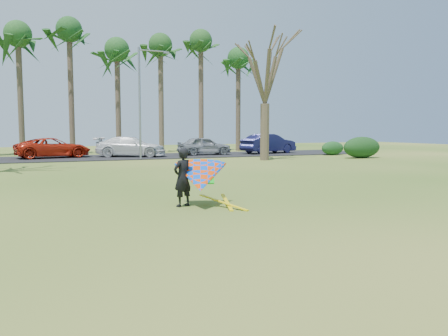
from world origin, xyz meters
name	(u,v)px	position (x,y,z in m)	size (l,w,h in m)	color
ground	(256,219)	(0.00, 0.00, 0.00)	(100.00, 100.00, 0.00)	#215512
parking_strip	(106,157)	(0.00, 25.00, 0.03)	(46.00, 7.00, 0.06)	black
palm_4	(18,36)	(-6.00, 31.00, 9.85)	(4.84, 4.84, 11.54)	#493D2C
palm_5	(69,32)	(-2.00, 31.00, 10.52)	(4.84, 4.84, 12.24)	#47382B
palm_6	(117,51)	(2.00, 31.00, 9.17)	(4.84, 4.84, 10.84)	#4A3A2C
palm_7	(160,47)	(6.00, 31.00, 9.85)	(4.84, 4.84, 11.54)	#4E402E
palm_8	(201,42)	(10.00, 31.00, 10.52)	(4.84, 4.84, 12.24)	brown
palm_9	(238,59)	(14.00, 31.00, 9.17)	(4.84, 4.84, 10.84)	#46362A
bare_tree_right	(265,66)	(10.00, 18.00, 6.57)	(6.27, 6.27, 9.21)	#4E3E2E
streetlight	(142,97)	(2.16, 22.00, 4.46)	(2.28, 0.18, 8.00)	gray
hedge_near	(362,147)	(17.90, 17.06, 0.81)	(3.25, 1.48, 1.63)	#133414
hedge_far	(333,148)	(18.17, 20.98, 0.59)	(2.11, 0.99, 1.17)	#163E1B
car_2	(53,148)	(-3.77, 25.74, 0.80)	(2.47, 5.36, 1.49)	red
car_3	(131,147)	(1.87, 24.80, 0.84)	(2.18, 5.37, 1.56)	white
car_4	(204,146)	(7.99, 24.83, 0.82)	(1.79, 4.45, 1.52)	gray
car_5	(269,144)	(14.06, 24.74, 0.92)	(1.81, 5.20, 1.71)	#161744
kite_flyer	(199,177)	(-0.69, 2.22, 0.85)	(2.13, 2.39, 2.02)	black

